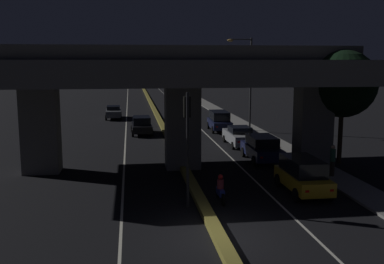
# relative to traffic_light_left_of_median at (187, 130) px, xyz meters

# --- Properties ---
(ground_plane) EXTENTS (200.00, 200.00, 0.00)m
(ground_plane) POSITION_rel_traffic_light_left_of_median_xyz_m (0.67, -4.01, -3.61)
(ground_plane) COLOR black
(lane_line_left_inner) EXTENTS (0.12, 126.00, 0.00)m
(lane_line_left_inner) POSITION_rel_traffic_light_left_of_median_xyz_m (-3.02, 30.99, -3.61)
(lane_line_left_inner) COLOR beige
(lane_line_left_inner) RESTS_ON ground_plane
(lane_line_right_inner) EXTENTS (0.12, 126.00, 0.00)m
(lane_line_right_inner) POSITION_rel_traffic_light_left_of_median_xyz_m (4.35, 30.99, -3.61)
(lane_line_right_inner) COLOR beige
(lane_line_right_inner) RESTS_ON ground_plane
(median_divider) EXTENTS (0.53, 126.00, 0.27)m
(median_divider) POSITION_rel_traffic_light_left_of_median_xyz_m (0.67, 30.99, -3.47)
(median_divider) COLOR olive
(median_divider) RESTS_ON ground_plane
(sidewalk_right) EXTENTS (2.02, 126.00, 0.13)m
(sidewalk_right) POSITION_rel_traffic_light_left_of_median_xyz_m (9.08, 23.99, -3.54)
(sidewalk_right) COLOR gray
(sidewalk_right) RESTS_ON ground_plane
(elevated_overpass) EXTENTS (23.33, 10.47, 7.64)m
(elevated_overpass) POSITION_rel_traffic_light_left_of_median_xyz_m (0.67, 7.66, 1.97)
(elevated_overpass) COLOR slate
(elevated_overpass) RESTS_ON ground_plane
(traffic_light_left_of_median) EXTENTS (0.30, 0.49, 5.30)m
(traffic_light_left_of_median) POSITION_rel_traffic_light_left_of_median_xyz_m (0.00, 0.00, 0.00)
(traffic_light_left_of_median) COLOR black
(traffic_light_left_of_median) RESTS_ON ground_plane
(street_lamp) EXTENTS (2.38, 0.32, 8.80)m
(street_lamp) POSITION_rel_traffic_light_left_of_median_xyz_m (8.41, 21.28, 1.55)
(street_lamp) COLOR #2D2D30
(street_lamp) RESTS_ON ground_plane
(car_taxi_yellow_lead) EXTENTS (1.88, 4.14, 1.80)m
(car_taxi_yellow_lead) POSITION_rel_traffic_light_left_of_median_xyz_m (6.09, 1.30, -2.65)
(car_taxi_yellow_lead) COLOR gold
(car_taxi_yellow_lead) RESTS_ON ground_plane
(car_dark_blue_second) EXTENTS (2.06, 4.47, 1.71)m
(car_dark_blue_second) POSITION_rel_traffic_light_left_of_median_xyz_m (6.17, 8.76, -2.71)
(car_dark_blue_second) COLOR #141938
(car_dark_blue_second) RESTS_ON ground_plane
(car_silver_third) EXTENTS (1.96, 4.79, 1.54)m
(car_silver_third) POSITION_rel_traffic_light_left_of_median_xyz_m (6.04, 14.48, -2.84)
(car_silver_third) COLOR gray
(car_silver_third) RESTS_ON ground_plane
(car_dark_blue_fourth) EXTENTS (2.03, 4.55, 1.89)m
(car_dark_blue_fourth) POSITION_rel_traffic_light_left_of_median_xyz_m (5.93, 22.14, -2.60)
(car_dark_blue_fourth) COLOR #141938
(car_dark_blue_fourth) RESTS_ON ground_plane
(car_black_lead_oncoming) EXTENTS (1.99, 4.21, 1.63)m
(car_black_lead_oncoming) POSITION_rel_traffic_light_left_of_median_xyz_m (-1.55, 21.15, -2.75)
(car_black_lead_oncoming) COLOR black
(car_black_lead_oncoming) RESTS_ON ground_plane
(car_grey_second_oncoming) EXTENTS (1.94, 4.56, 1.48)m
(car_grey_second_oncoming) POSITION_rel_traffic_light_left_of_median_xyz_m (-4.50, 32.95, -2.82)
(car_grey_second_oncoming) COLOR #515459
(car_grey_second_oncoming) RESTS_ON ground_plane
(motorcycle_blue_filtering_near) EXTENTS (0.33, 1.77, 1.36)m
(motorcycle_blue_filtering_near) POSITION_rel_traffic_light_left_of_median_xyz_m (1.64, 0.39, -3.02)
(motorcycle_blue_filtering_near) COLOR black
(motorcycle_blue_filtering_near) RESTS_ON ground_plane
(pedestrian_on_sidewalk) EXTENTS (0.31, 0.31, 1.81)m
(pedestrian_on_sidewalk) POSITION_rel_traffic_light_left_of_median_xyz_m (8.89, 3.87, -2.55)
(pedestrian_on_sidewalk) COLOR #2D261E
(pedestrian_on_sidewalk) RESTS_ON sidewalk_right
(roadside_tree_kerbside_near) EXTENTS (4.39, 4.39, 7.41)m
(roadside_tree_kerbside_near) POSITION_rel_traffic_light_left_of_median_xyz_m (11.13, 7.60, 1.60)
(roadside_tree_kerbside_near) COLOR #38281C
(roadside_tree_kerbside_near) RESTS_ON ground_plane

